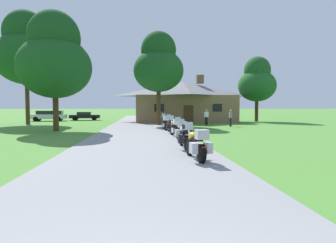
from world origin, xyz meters
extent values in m
plane|color=#4C8433|center=(0.00, 20.00, 0.00)|extent=(500.00, 500.00, 0.00)
cube|color=gray|center=(0.00, 18.00, 0.03)|extent=(6.40, 80.00, 0.06)
cylinder|color=black|center=(1.91, 8.99, 0.38)|extent=(0.18, 0.65, 0.64)
cylinder|color=black|center=(2.08, 7.56, 0.38)|extent=(0.23, 0.65, 0.64)
cube|color=silver|center=(2.00, 8.26, 0.44)|extent=(0.32, 0.59, 0.30)
ellipsoid|color=gold|center=(1.97, 8.52, 0.89)|extent=(0.36, 0.55, 0.26)
cube|color=black|center=(2.02, 8.06, 0.80)|extent=(0.34, 0.55, 0.10)
cylinder|color=silver|center=(1.92, 8.95, 1.08)|extent=(0.66, 0.11, 0.03)
cylinder|color=silver|center=(1.91, 8.99, 0.74)|extent=(0.09, 0.24, 0.73)
cube|color=#B2BCC6|center=(1.90, 9.05, 1.22)|extent=(0.33, 0.15, 0.27)
sphere|color=silver|center=(1.92, 8.95, 0.94)|extent=(0.11, 0.11, 0.11)
cube|color=#B7B7BC|center=(2.09, 7.51, 1.02)|extent=(0.44, 0.40, 0.32)
cube|color=red|center=(2.11, 7.35, 0.60)|extent=(0.14, 0.05, 0.06)
cylinder|color=silver|center=(2.18, 7.90, 0.28)|extent=(0.13, 0.55, 0.07)
cube|color=#B7B7BC|center=(1.82, 7.58, 0.56)|extent=(0.25, 0.42, 0.36)
cube|color=#B7B7BC|center=(2.33, 7.64, 0.56)|extent=(0.25, 0.42, 0.36)
cylinder|color=black|center=(1.99, 11.83, 0.38)|extent=(0.13, 0.64, 0.64)
cylinder|color=black|center=(2.02, 10.39, 0.38)|extent=(0.17, 0.64, 0.64)
cube|color=silver|center=(2.01, 11.09, 0.44)|extent=(0.27, 0.57, 0.30)
ellipsoid|color=silver|center=(2.00, 11.35, 0.89)|extent=(0.31, 0.53, 0.26)
cube|color=black|center=(2.01, 10.89, 0.80)|extent=(0.29, 0.53, 0.10)
cylinder|color=silver|center=(1.99, 11.79, 1.08)|extent=(0.66, 0.05, 0.03)
cylinder|color=silver|center=(1.99, 11.83, 0.74)|extent=(0.07, 0.24, 0.73)
cube|color=#B2BCC6|center=(1.99, 11.89, 1.22)|extent=(0.32, 0.12, 0.27)
sphere|color=silver|center=(1.99, 11.79, 0.94)|extent=(0.11, 0.11, 0.11)
cube|color=black|center=(2.03, 10.34, 1.02)|extent=(0.41, 0.37, 0.32)
cube|color=red|center=(2.03, 10.17, 0.60)|extent=(0.14, 0.03, 0.06)
cylinder|color=silver|center=(2.16, 10.72, 0.28)|extent=(0.08, 0.55, 0.07)
cube|color=black|center=(1.76, 10.44, 0.56)|extent=(0.21, 0.40, 0.36)
cube|color=black|center=(2.28, 10.45, 0.56)|extent=(0.21, 0.40, 0.36)
cylinder|color=black|center=(2.15, 14.40, 0.38)|extent=(0.13, 0.64, 0.64)
cylinder|color=black|center=(2.18, 12.97, 0.38)|extent=(0.17, 0.64, 0.64)
cube|color=silver|center=(2.17, 13.66, 0.44)|extent=(0.27, 0.57, 0.30)
ellipsoid|color=maroon|center=(2.16, 13.92, 0.89)|extent=(0.31, 0.53, 0.26)
cube|color=black|center=(2.17, 13.46, 0.80)|extent=(0.29, 0.53, 0.10)
cylinder|color=silver|center=(2.15, 14.36, 1.08)|extent=(0.66, 0.05, 0.03)
cylinder|color=silver|center=(2.15, 14.40, 0.74)|extent=(0.07, 0.24, 0.73)
cube|color=#B2BCC6|center=(2.15, 14.46, 1.22)|extent=(0.32, 0.12, 0.27)
sphere|color=silver|center=(2.15, 14.36, 0.94)|extent=(0.11, 0.11, 0.11)
cube|color=#B7B7BC|center=(2.19, 12.92, 1.02)|extent=(0.41, 0.37, 0.32)
cube|color=red|center=(2.19, 12.75, 0.60)|extent=(0.14, 0.03, 0.06)
cylinder|color=silver|center=(2.32, 13.29, 0.28)|extent=(0.08, 0.55, 0.07)
cube|color=#B7B7BC|center=(1.92, 13.01, 0.56)|extent=(0.21, 0.40, 0.36)
cube|color=#B7B7BC|center=(2.44, 13.02, 0.56)|extent=(0.21, 0.40, 0.36)
cylinder|color=black|center=(2.05, 17.00, 0.38)|extent=(0.18, 0.65, 0.64)
cylinder|color=black|center=(2.20, 15.57, 0.38)|extent=(0.22, 0.65, 0.64)
cube|color=silver|center=(2.13, 16.26, 0.44)|extent=(0.32, 0.58, 0.30)
ellipsoid|color=gold|center=(2.10, 16.52, 0.89)|extent=(0.35, 0.55, 0.26)
cube|color=black|center=(2.15, 16.06, 0.80)|extent=(0.33, 0.55, 0.10)
cylinder|color=silver|center=(2.06, 16.96, 1.08)|extent=(0.66, 0.10, 0.03)
cylinder|color=silver|center=(2.05, 17.00, 0.74)|extent=(0.08, 0.24, 0.73)
cube|color=#B2BCC6|center=(2.05, 17.06, 1.22)|extent=(0.33, 0.14, 0.27)
sphere|color=silver|center=(2.06, 16.96, 0.94)|extent=(0.11, 0.11, 0.11)
cube|color=silver|center=(2.21, 15.52, 1.02)|extent=(0.44, 0.40, 0.32)
cube|color=red|center=(2.23, 15.35, 0.60)|extent=(0.14, 0.04, 0.06)
cylinder|color=silver|center=(2.31, 15.90, 0.28)|extent=(0.13, 0.55, 0.07)
cylinder|color=black|center=(2.10, 19.65, 0.38)|extent=(0.14, 0.64, 0.64)
cylinder|color=black|center=(2.17, 18.21, 0.38)|extent=(0.19, 0.65, 0.64)
cube|color=silver|center=(2.14, 18.91, 0.44)|extent=(0.29, 0.57, 0.30)
ellipsoid|color=#1E3899|center=(2.12, 19.17, 0.89)|extent=(0.33, 0.54, 0.26)
cube|color=black|center=(2.15, 18.71, 0.80)|extent=(0.31, 0.53, 0.10)
cylinder|color=silver|center=(2.10, 19.61, 1.08)|extent=(0.66, 0.07, 0.03)
cylinder|color=silver|center=(2.10, 19.65, 0.74)|extent=(0.07, 0.24, 0.73)
cube|color=#B2BCC6|center=(2.09, 19.71, 1.22)|extent=(0.33, 0.13, 0.27)
sphere|color=silver|center=(2.10, 19.61, 0.94)|extent=(0.11, 0.11, 0.11)
cube|color=black|center=(2.18, 18.16, 1.02)|extent=(0.42, 0.38, 0.32)
cube|color=red|center=(2.19, 17.99, 0.60)|extent=(0.14, 0.04, 0.06)
cylinder|color=silver|center=(2.30, 18.54, 0.28)|extent=(0.10, 0.55, 0.07)
cube|color=black|center=(1.91, 18.25, 0.56)|extent=(0.22, 0.41, 0.36)
cube|color=black|center=(2.43, 18.27, 0.56)|extent=(0.22, 0.41, 0.36)
cylinder|color=black|center=(1.90, 22.22, 0.38)|extent=(0.13, 0.64, 0.64)
cylinder|color=black|center=(1.96, 20.79, 0.38)|extent=(0.18, 0.65, 0.64)
cube|color=silver|center=(1.93, 21.49, 0.44)|extent=(0.28, 0.57, 0.30)
ellipsoid|color=#1E3899|center=(1.92, 21.75, 0.89)|extent=(0.32, 0.53, 0.26)
cube|color=black|center=(1.94, 21.29, 0.80)|extent=(0.30, 0.53, 0.10)
cylinder|color=silver|center=(1.90, 22.18, 1.08)|extent=(0.66, 0.06, 0.03)
cylinder|color=silver|center=(1.90, 22.22, 0.74)|extent=(0.07, 0.24, 0.73)
cube|color=#B2BCC6|center=(1.90, 22.28, 1.22)|extent=(0.32, 0.12, 0.27)
sphere|color=silver|center=(1.90, 22.18, 0.94)|extent=(0.11, 0.11, 0.11)
cube|color=silver|center=(1.96, 20.74, 1.02)|extent=(0.41, 0.38, 0.32)
cube|color=red|center=(1.97, 20.57, 0.60)|extent=(0.14, 0.04, 0.06)
cylinder|color=silver|center=(2.09, 21.11, 0.28)|extent=(0.09, 0.55, 0.07)
cube|color=brown|center=(5.41, 35.13, 1.66)|extent=(12.11, 8.68, 3.32)
pyramid|color=slate|center=(5.41, 35.13, 4.25)|extent=(12.84, 9.20, 1.86)
cube|color=brown|center=(7.59, 35.13, 5.53)|extent=(0.90, 0.90, 1.10)
cube|color=#472D19|center=(5.41, 30.76, 1.05)|extent=(1.10, 0.08, 2.10)
cube|color=black|center=(2.02, 30.76, 1.83)|extent=(1.10, 0.06, 0.90)
cube|color=black|center=(8.80, 30.76, 1.83)|extent=(1.10, 0.06, 0.90)
cylinder|color=black|center=(6.87, 27.66, 0.43)|extent=(0.14, 0.14, 0.86)
cylinder|color=black|center=(6.71, 27.59, 0.43)|extent=(0.14, 0.14, 0.86)
cube|color=silver|center=(6.79, 27.62, 1.14)|extent=(0.42, 0.35, 0.56)
cylinder|color=silver|center=(7.00, 27.72, 1.12)|extent=(0.09, 0.09, 0.58)
cylinder|color=silver|center=(6.58, 27.53, 1.12)|extent=(0.09, 0.09, 0.58)
sphere|color=tan|center=(6.79, 27.62, 1.56)|extent=(0.21, 0.21, 0.21)
cylinder|color=black|center=(8.65, 25.15, 0.43)|extent=(0.14, 0.14, 0.86)
cylinder|color=black|center=(8.65, 25.33, 0.43)|extent=(0.14, 0.14, 0.86)
cube|color=gray|center=(8.65, 25.24, 1.14)|extent=(0.22, 0.36, 0.56)
cylinder|color=gray|center=(8.64, 25.01, 1.12)|extent=(0.09, 0.09, 0.58)
cylinder|color=gray|center=(8.65, 25.47, 1.12)|extent=(0.09, 0.09, 0.58)
sphere|color=tan|center=(8.65, 25.24, 1.56)|extent=(0.21, 0.21, 0.21)
cylinder|color=#422D19|center=(-6.77, 21.59, 1.74)|extent=(0.44, 0.44, 3.48)
ellipsoid|color=#194C1E|center=(-6.77, 21.59, 5.05)|extent=(5.72, 5.72, 4.87)
ellipsoid|color=#16441B|center=(-6.77, 21.59, 7.34)|extent=(4.01, 4.01, 4.29)
cylinder|color=#422D19|center=(1.78, 27.80, 2.13)|extent=(0.44, 0.44, 4.25)
ellipsoid|color=#194C1E|center=(1.78, 27.80, 5.67)|extent=(5.16, 5.16, 4.39)
ellipsoid|color=#16441B|center=(1.78, 27.80, 7.74)|extent=(3.61, 3.61, 3.87)
cylinder|color=#422D19|center=(15.07, 34.54, 1.68)|extent=(0.44, 0.44, 3.36)
ellipsoid|color=#1E5623|center=(15.07, 34.54, 4.70)|extent=(4.89, 4.89, 4.15)
ellipsoid|color=#1B4E20|center=(15.07, 34.54, 6.66)|extent=(3.42, 3.42, 3.67)
cylinder|color=#422D19|center=(-12.68, 31.30, 2.71)|extent=(0.44, 0.44, 5.43)
ellipsoid|color=#194C1E|center=(-12.68, 31.30, 7.29)|extent=(6.77, 6.77, 5.76)
ellipsoid|color=#16441B|center=(-12.68, 31.30, 10.00)|extent=(4.74, 4.74, 5.08)
cube|color=silver|center=(-12.65, 38.21, 0.62)|extent=(4.74, 2.23, 0.60)
cube|color=black|center=(-12.46, 38.22, 1.16)|extent=(3.35, 1.89, 0.48)
cylinder|color=black|center=(-14.00, 37.24, 0.32)|extent=(0.66, 0.27, 0.64)
cylinder|color=black|center=(-14.15, 38.93, 0.32)|extent=(0.66, 0.27, 0.64)
cylinder|color=black|center=(-11.16, 37.49, 0.32)|extent=(0.66, 0.27, 0.64)
cylinder|color=black|center=(-11.31, 39.17, 0.32)|extent=(0.66, 0.27, 0.64)
cube|color=black|center=(-8.13, 39.94, 0.55)|extent=(4.37, 2.26, 0.46)
cube|color=black|center=(-8.23, 39.93, 0.99)|extent=(2.05, 1.80, 0.42)
cylinder|color=black|center=(-9.34, 38.97, 0.32)|extent=(0.66, 0.28, 0.64)
cylinder|color=black|center=(-9.51, 40.65, 0.32)|extent=(0.66, 0.28, 0.64)
cylinder|color=black|center=(-6.75, 39.23, 0.32)|extent=(0.66, 0.28, 0.64)
cylinder|color=black|center=(-6.92, 40.92, 0.32)|extent=(0.66, 0.28, 0.64)
camera|label=1|loc=(0.13, -1.76, 1.94)|focal=30.45mm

